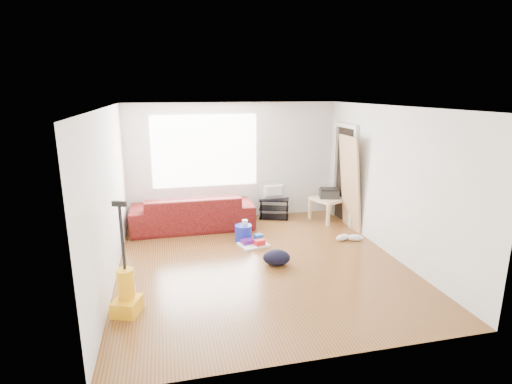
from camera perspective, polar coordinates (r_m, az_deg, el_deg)
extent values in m
cube|color=#5B3616|center=(6.64, 0.63, -10.04)|extent=(4.50, 5.00, 0.01)
cube|color=white|center=(6.05, 0.69, 12.05)|extent=(4.50, 5.00, 0.01)
cube|color=silver|center=(8.63, -3.28, 4.37)|extent=(4.50, 0.01, 2.50)
cube|color=silver|center=(3.96, 9.32, -7.99)|extent=(4.50, 0.01, 2.50)
cube|color=silver|center=(6.12, -20.28, -0.68)|extent=(0.01, 5.00, 2.50)
cube|color=silver|center=(7.09, 18.61, 1.44)|extent=(0.01, 5.00, 2.50)
cube|color=white|center=(8.49, -7.29, 5.82)|extent=(2.20, 0.01, 1.50)
cube|color=silver|center=(8.19, 13.73, 1.65)|extent=(0.06, 0.08, 2.00)
cube|color=silver|center=(8.99, 11.18, 2.89)|extent=(0.06, 0.08, 2.00)
cube|color=silver|center=(8.44, 12.78, 9.22)|extent=(0.06, 0.98, 0.08)
cube|color=black|center=(8.60, 12.60, 2.31)|extent=(0.01, 0.86, 1.98)
imported|color=#31020B|center=(8.31, -8.93, -5.11)|extent=(2.43, 0.95, 0.71)
cube|color=black|center=(8.84, 2.58, -3.55)|extent=(0.72, 0.55, 0.02)
cube|color=black|center=(8.78, 2.59, -2.31)|extent=(0.72, 0.55, 0.02)
cube|color=black|center=(8.73, 2.61, -1.06)|extent=(0.72, 0.55, 0.02)
cylinder|color=black|center=(8.66, 0.62, -2.59)|extent=(0.02, 0.02, 0.44)
cylinder|color=black|center=(8.95, 0.82, -2.03)|extent=(0.02, 0.02, 0.44)
cylinder|color=black|center=(8.62, 4.44, -2.71)|extent=(0.02, 0.02, 0.44)
cylinder|color=black|center=(8.92, 4.51, -2.14)|extent=(0.02, 0.02, 0.44)
imported|color=black|center=(8.68, 2.62, 0.09)|extent=(0.59, 0.08, 0.34)
cube|color=#DFB881|center=(8.71, 10.33, -0.98)|extent=(0.80, 0.80, 0.06)
cube|color=#DFB881|center=(8.40, 10.23, -3.34)|extent=(0.06, 0.06, 0.45)
cube|color=#DFB881|center=(8.79, 7.68, -2.45)|extent=(0.06, 0.06, 0.45)
cube|color=#DFB881|center=(8.79, 12.83, -2.68)|extent=(0.06, 0.06, 0.45)
cube|color=#DFB881|center=(9.16, 10.28, -1.86)|extent=(0.06, 0.06, 0.45)
cube|color=#272728|center=(8.68, 10.36, -0.26)|extent=(0.46, 0.39, 0.17)
cube|color=black|center=(8.66, 10.39, 0.40)|extent=(0.41, 0.35, 0.04)
cylinder|color=#1A26B7|center=(7.53, -1.82, -7.02)|extent=(0.34, 0.34, 0.31)
cylinder|color=silver|center=(7.48, -1.58, -5.50)|extent=(0.11, 0.11, 0.10)
cube|color=silver|center=(7.30, -0.37, -7.56)|extent=(0.57, 0.50, 0.04)
cube|color=red|center=(7.22, 0.54, -7.21)|extent=(0.20, 0.16, 0.10)
cube|color=#51167B|center=(7.30, -1.22, -7.05)|extent=(0.25, 0.20, 0.08)
cube|color=blue|center=(7.38, 0.36, -6.56)|extent=(0.16, 0.15, 0.14)
ellipsoid|color=black|center=(6.58, 2.94, -10.30)|extent=(0.51, 0.44, 0.24)
ellipsoid|color=silver|center=(7.71, 12.27, -6.36)|extent=(0.33, 0.22, 0.12)
ellipsoid|color=silver|center=(7.74, 13.98, -6.35)|extent=(0.33, 0.20, 0.12)
cube|color=#FDAE15|center=(5.48, -17.91, -15.25)|extent=(0.41, 0.43, 0.19)
cylinder|color=#FDAE15|center=(5.40, -18.11, -12.31)|extent=(0.22, 0.22, 0.38)
cylinder|color=black|center=(5.20, -18.59, -6.26)|extent=(0.04, 0.04, 0.81)
cube|color=black|center=(5.07, -18.98, -1.60)|extent=(0.18, 0.10, 0.06)
cube|color=#A7835A|center=(8.40, 12.92, -5.08)|extent=(0.24, 0.76, 1.89)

